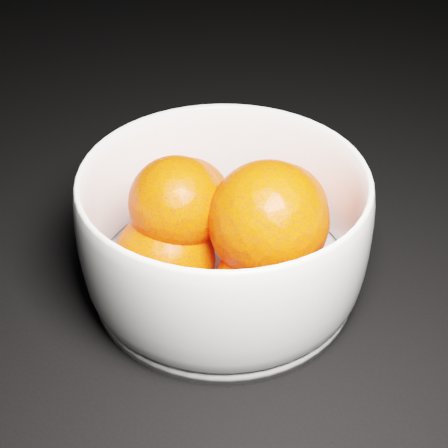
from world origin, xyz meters
The scene contains 2 objects.
bowl centered at (0.25, 0.25, 0.05)m, with size 0.22×0.22×0.11m.
orange_pile centered at (0.26, 0.25, 0.06)m, with size 0.17×0.18×0.12m.
Camera 1 is at (0.47, -0.06, 0.35)m, focal length 50.00 mm.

